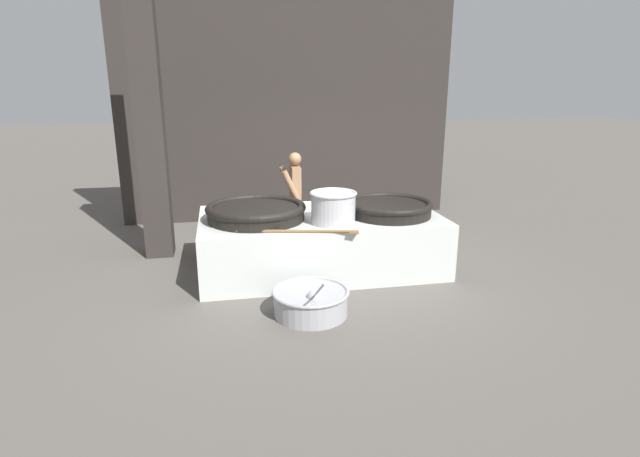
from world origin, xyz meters
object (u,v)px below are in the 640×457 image
stock_pot (333,207)px  cook (295,195)px  giant_wok_far (390,207)px  giant_wok_near (256,211)px  prep_bowl_vegetables (311,301)px

stock_pot → cook: cook is taller
giant_wok_far → stock_pot: 0.93m
stock_pot → giant_wok_near: bearing=159.6°
stock_pot → cook: 1.78m
giant_wok_near → giant_wok_far: giant_wok_near is taller
giant_wok_near → giant_wok_far: size_ratio=1.13×
giant_wok_far → stock_pot: size_ratio=1.93×
giant_wok_near → stock_pot: 1.08m
cook → prep_bowl_vegetables: bearing=86.7°
cook → giant_wok_near: bearing=63.1°
giant_wok_far → prep_bowl_vegetables: 2.06m
stock_pot → prep_bowl_vegetables: bearing=-115.4°
giant_wok_near → cook: 1.57m
cook → stock_pot: bearing=100.1°
giant_wok_near → stock_pot: size_ratio=2.18×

